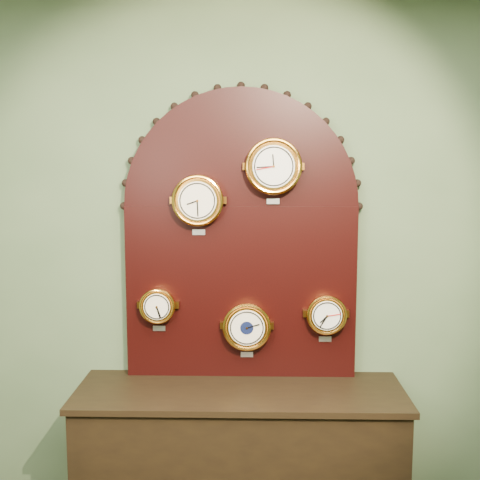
{
  "coord_description": "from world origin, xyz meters",
  "views": [
    {
      "loc": [
        0.07,
        -0.66,
        1.96
      ],
      "look_at": [
        0.0,
        2.25,
        1.58
      ],
      "focal_mm": 45.28,
      "sensor_mm": 36.0,
      "label": 1
    }
  ],
  "objects_px": {
    "shop_counter": "(240,471)",
    "display_board": "(241,226)",
    "arabic_clock": "(274,166)",
    "barometer": "(247,326)",
    "roman_clock": "(198,200)",
    "hygrometer": "(158,306)",
    "tide_clock": "(326,314)"
  },
  "relations": [
    {
      "from": "shop_counter",
      "to": "tide_clock",
      "type": "height_order",
      "value": "tide_clock"
    },
    {
      "from": "arabic_clock",
      "to": "hygrometer",
      "type": "relative_size",
      "value": 1.4
    },
    {
      "from": "hygrometer",
      "to": "barometer",
      "type": "height_order",
      "value": "hygrometer"
    },
    {
      "from": "roman_clock",
      "to": "hygrometer",
      "type": "height_order",
      "value": "roman_clock"
    },
    {
      "from": "display_board",
      "to": "hygrometer",
      "type": "height_order",
      "value": "display_board"
    },
    {
      "from": "arabic_clock",
      "to": "hygrometer",
      "type": "height_order",
      "value": "arabic_clock"
    },
    {
      "from": "display_board",
      "to": "hygrometer",
      "type": "relative_size",
      "value": 6.45
    },
    {
      "from": "shop_counter",
      "to": "arabic_clock",
      "type": "height_order",
      "value": "arabic_clock"
    },
    {
      "from": "hygrometer",
      "to": "roman_clock",
      "type": "bearing_deg",
      "value": -0.52
    },
    {
      "from": "shop_counter",
      "to": "display_board",
      "type": "distance_m",
      "value": 1.25
    },
    {
      "from": "display_board",
      "to": "barometer",
      "type": "bearing_deg",
      "value": -64.32
    },
    {
      "from": "arabic_clock",
      "to": "roman_clock",
      "type": "bearing_deg",
      "value": 179.92
    },
    {
      "from": "arabic_clock",
      "to": "tide_clock",
      "type": "xyz_separation_m",
      "value": [
        0.28,
        0.0,
        -0.76
      ]
    },
    {
      "from": "hygrometer",
      "to": "tide_clock",
      "type": "distance_m",
      "value": 0.87
    },
    {
      "from": "arabic_clock",
      "to": "tide_clock",
      "type": "height_order",
      "value": "arabic_clock"
    },
    {
      "from": "barometer",
      "to": "tide_clock",
      "type": "distance_m",
      "value": 0.41
    },
    {
      "from": "roman_clock",
      "to": "arabic_clock",
      "type": "distance_m",
      "value": 0.42
    },
    {
      "from": "roman_clock",
      "to": "barometer",
      "type": "distance_m",
      "value": 0.7
    },
    {
      "from": "shop_counter",
      "to": "roman_clock",
      "type": "relative_size",
      "value": 5.16
    },
    {
      "from": "display_board",
      "to": "hygrometer",
      "type": "distance_m",
      "value": 0.59
    },
    {
      "from": "hygrometer",
      "to": "arabic_clock",
      "type": "bearing_deg",
      "value": -0.24
    },
    {
      "from": "shop_counter",
      "to": "tide_clock",
      "type": "bearing_deg",
      "value": 19.22
    },
    {
      "from": "barometer",
      "to": "tide_clock",
      "type": "height_order",
      "value": "tide_clock"
    },
    {
      "from": "barometer",
      "to": "tide_clock",
      "type": "bearing_deg",
      "value": 0.17
    },
    {
      "from": "display_board",
      "to": "roman_clock",
      "type": "bearing_deg",
      "value": -162.64
    },
    {
      "from": "barometer",
      "to": "roman_clock",
      "type": "bearing_deg",
      "value": -179.97
    },
    {
      "from": "barometer",
      "to": "display_board",
      "type": "bearing_deg",
      "value": 115.68
    },
    {
      "from": "arabic_clock",
      "to": "barometer",
      "type": "bearing_deg",
      "value": 179.72
    },
    {
      "from": "roman_clock",
      "to": "tide_clock",
      "type": "xyz_separation_m",
      "value": [
        0.66,
        0.0,
        -0.59
      ]
    },
    {
      "from": "shop_counter",
      "to": "display_board",
      "type": "height_order",
      "value": "display_board"
    },
    {
      "from": "shop_counter",
      "to": "roman_clock",
      "type": "xyz_separation_m",
      "value": [
        -0.22,
        0.15,
        1.36
      ]
    },
    {
      "from": "tide_clock",
      "to": "barometer",
      "type": "bearing_deg",
      "value": -179.83
    }
  ]
}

